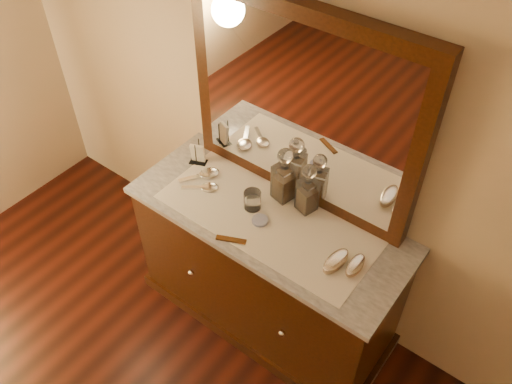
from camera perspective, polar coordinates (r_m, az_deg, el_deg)
dresser_cabinet at (r=2.93m, az=1.20°, el=-8.56°), size 1.40×0.55×0.82m
dresser_plinth at (r=3.23m, az=1.10°, el=-12.50°), size 1.46×0.59×0.08m
knob_left at (r=2.89m, az=-7.06°, el=-8.72°), size 0.04×0.04×0.04m
knob_right at (r=2.67m, az=2.81°, el=-15.06°), size 0.04×0.04×0.04m
marble_top at (r=2.60m, az=1.34°, el=-2.93°), size 1.44×0.59×0.03m
mirror_frame at (r=2.41m, az=5.04°, el=8.85°), size 1.20×0.08×1.00m
mirror_glass at (r=2.39m, az=4.58°, el=8.48°), size 1.06×0.01×0.86m
lace_runner at (r=2.57m, az=1.08°, el=-2.94°), size 1.10×0.45×0.00m
pin_dish at (r=2.56m, az=0.42°, el=-3.10°), size 0.10×0.10×0.01m
comb at (r=2.48m, az=-2.72°, el=-5.18°), size 0.14×0.09×0.01m
napkin_rack at (r=2.86m, az=-6.33°, el=4.08°), size 0.11×0.09×0.14m
decanter_left at (r=2.60m, az=3.04°, el=1.38°), size 0.11×0.11×0.31m
decanter_right at (r=2.56m, az=5.61°, el=-0.07°), size 0.11×0.11×0.28m
brush_near at (r=2.40m, az=8.64°, el=-7.43°), size 0.09×0.17×0.05m
brush_far at (r=2.41m, az=10.72°, el=-7.84°), size 0.07×0.14×0.04m
hand_mirror_outer at (r=2.80m, az=-5.46°, el=1.96°), size 0.16×0.22×0.02m
hand_mirror_inner at (r=2.73m, az=-5.43°, el=0.53°), size 0.18×0.15×0.02m
tumblers at (r=2.59m, az=-0.38°, el=-0.87°), size 0.09×0.09×0.10m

